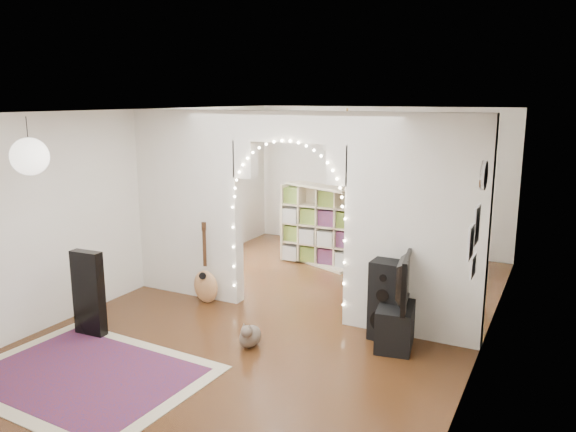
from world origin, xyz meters
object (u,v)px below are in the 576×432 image
at_px(floor_speaker, 387,300).
at_px(bookcase, 319,225).
at_px(media_console, 397,320).
at_px(dining_chair_right, 419,253).
at_px(dining_table, 345,216).
at_px(acoustic_guitar, 205,273).
at_px(dining_chair_left, 322,240).

distance_m(floor_speaker, bookcase, 3.18).
xyz_separation_m(media_console, dining_chair_right, (-0.50, 3.05, 0.01)).
relative_size(dining_table, dining_chair_right, 2.30).
distance_m(acoustic_guitar, dining_chair_right, 3.81).
relative_size(floor_speaker, dining_table, 0.73).
relative_size(dining_table, dining_chair_left, 2.25).
bearing_deg(dining_chair_left, dining_table, 69.91).
bearing_deg(acoustic_guitar, media_console, -19.14).
bearing_deg(dining_chair_right, dining_chair_left, 154.10).
height_order(bookcase, dining_table, bookcase).
distance_m(media_console, bookcase, 3.29).
bearing_deg(dining_table, floor_speaker, -51.48).
bearing_deg(media_console, dining_chair_right, 89.84).
height_order(acoustic_guitar, dining_table, acoustic_guitar).
bearing_deg(acoustic_guitar, dining_chair_left, 62.78).
distance_m(acoustic_guitar, dining_table, 3.57).
distance_m(acoustic_guitar, floor_speaker, 2.64).
distance_m(acoustic_guitar, bookcase, 2.57).
distance_m(dining_table, dining_chair_left, 0.64).
distance_m(floor_speaker, dining_chair_left, 3.82).
bearing_deg(floor_speaker, acoustic_guitar, -178.19).
relative_size(media_console, dining_table, 0.76).
bearing_deg(dining_chair_right, dining_table, 140.31).
relative_size(floor_speaker, bookcase, 0.70).
relative_size(floor_speaker, dining_chair_right, 1.69).
bearing_deg(dining_chair_left, acoustic_guitar, -77.56).
distance_m(acoustic_guitar, dining_chair_left, 3.15).
xyz_separation_m(floor_speaker, dining_table, (-1.88, 3.48, 0.20)).
height_order(floor_speaker, dining_table, floor_speaker).
xyz_separation_m(media_console, dining_table, (-2.02, 3.48, 0.43)).
distance_m(dining_chair_left, dining_chair_right, 1.84).
relative_size(dining_chair_left, dining_chair_right, 1.02).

